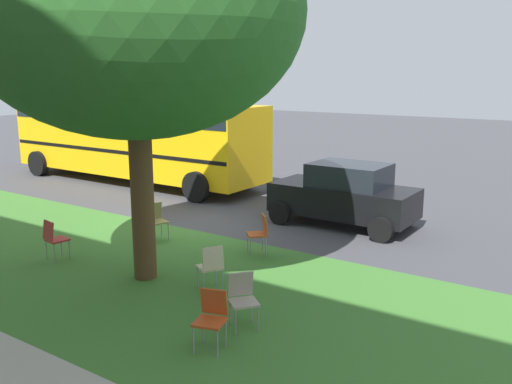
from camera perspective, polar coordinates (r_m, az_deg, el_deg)
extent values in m
plane|color=#424247|center=(14.36, -6.05, -3.72)|extent=(80.00, 80.00, 0.00)
cube|color=#3D752D|center=(12.22, -15.85, -6.99)|extent=(48.00, 6.00, 0.01)
cylinder|color=brown|center=(10.69, -11.67, 0.27)|extent=(0.44, 0.44, 3.52)
ellipsoid|color=#2D6B28|center=(10.53, -12.46, 17.71)|extent=(6.14, 6.14, 4.54)
cube|color=#C64C1E|center=(12.20, 0.08, -4.38)|extent=(0.58, 0.58, 0.04)
cube|color=#C64C1E|center=(12.17, 0.92, -3.26)|extent=(0.34, 0.34, 0.40)
cylinder|color=gray|center=(12.41, -0.85, -5.20)|extent=(0.02, 0.02, 0.42)
cylinder|color=gray|center=(12.07, -0.56, -5.71)|extent=(0.02, 0.02, 0.42)
cylinder|color=gray|center=(12.47, 0.70, -5.12)|extent=(0.02, 0.02, 0.42)
cylinder|color=gray|center=(12.13, 1.03, -5.62)|extent=(0.02, 0.02, 0.42)
cube|color=beige|center=(10.24, -4.80, -7.73)|extent=(0.56, 0.56, 0.04)
cube|color=beige|center=(10.00, -4.45, -6.76)|extent=(0.27, 0.39, 0.40)
cylinder|color=gray|center=(10.52, -4.19, -8.48)|extent=(0.02, 0.02, 0.42)
cylinder|color=gray|center=(10.41, -6.05, -8.76)|extent=(0.02, 0.02, 0.42)
cylinder|color=gray|center=(10.23, -3.48, -9.09)|extent=(0.02, 0.02, 0.42)
cylinder|color=gray|center=(10.11, -5.39, -9.39)|extent=(0.02, 0.02, 0.42)
cube|color=#ADA393|center=(8.72, -1.26, -11.33)|extent=(0.57, 0.58, 0.04)
cube|color=#ADA393|center=(8.79, -1.59, -9.44)|extent=(0.32, 0.36, 0.40)
cylinder|color=gray|center=(8.62, -2.12, -13.29)|extent=(0.02, 0.02, 0.42)
cylinder|color=gray|center=(8.71, 0.23, -13.00)|extent=(0.02, 0.02, 0.42)
cylinder|color=gray|center=(8.92, -2.70, -12.39)|extent=(0.02, 0.02, 0.42)
cylinder|color=gray|center=(9.01, -0.43, -12.12)|extent=(0.02, 0.02, 0.42)
cube|color=#C64C1E|center=(8.12, -4.80, -13.23)|extent=(0.52, 0.51, 0.04)
cube|color=#C64C1E|center=(8.18, -4.35, -11.20)|extent=(0.41, 0.20, 0.40)
cylinder|color=gray|center=(8.15, -6.45, -14.97)|extent=(0.02, 0.02, 0.42)
cylinder|color=gray|center=(8.02, -4.00, -15.38)|extent=(0.02, 0.02, 0.42)
cylinder|color=gray|center=(8.43, -5.50, -13.99)|extent=(0.02, 0.02, 0.42)
cylinder|color=gray|center=(8.31, -3.13, -14.35)|extent=(0.02, 0.02, 0.42)
cube|color=#B7332D|center=(12.55, -19.81, -4.65)|extent=(0.48, 0.46, 0.04)
cube|color=#B7332D|center=(12.42, -20.63, -3.74)|extent=(0.41, 0.15, 0.40)
cylinder|color=gray|center=(12.54, -18.67, -5.68)|extent=(0.02, 0.02, 0.42)
cylinder|color=gray|center=(12.85, -19.43, -5.31)|extent=(0.02, 0.02, 0.42)
cylinder|color=gray|center=(12.39, -20.06, -5.99)|extent=(0.02, 0.02, 0.42)
cylinder|color=gray|center=(12.71, -20.79, -5.60)|extent=(0.02, 0.02, 0.42)
cube|color=olive|center=(13.39, -10.09, -3.06)|extent=(0.51, 0.52, 0.04)
cube|color=olive|center=(13.49, -10.49, -1.92)|extent=(0.20, 0.41, 0.40)
cylinder|color=gray|center=(13.23, -10.38, -4.30)|extent=(0.02, 0.02, 0.42)
cylinder|color=gray|center=(13.40, -9.03, -4.04)|extent=(0.02, 0.02, 0.42)
cylinder|color=gray|center=(13.52, -11.07, -3.96)|extent=(0.02, 0.02, 0.42)
cylinder|color=gray|center=(13.68, -9.73, -3.72)|extent=(0.02, 0.02, 0.42)
cube|color=black|center=(14.58, 8.97, -0.80)|extent=(3.70, 1.64, 0.76)
cube|color=#1E232B|center=(14.39, 9.60, 1.65)|extent=(1.90, 1.44, 0.64)
cylinder|color=black|center=(14.57, 2.47, -2.20)|extent=(0.60, 0.18, 0.60)
cylinder|color=black|center=(16.04, 5.75, -0.92)|extent=(0.60, 0.18, 0.60)
cylinder|color=black|center=(13.37, 12.74, -3.83)|extent=(0.60, 0.18, 0.60)
cylinder|color=black|center=(14.95, 15.22, -2.26)|extent=(0.60, 0.18, 0.60)
cube|color=yellow|center=(20.58, -12.50, 5.51)|extent=(10.40, 2.44, 2.50)
cube|color=black|center=(20.62, -12.46, 4.55)|extent=(10.30, 2.46, 0.12)
cube|color=black|center=(20.50, -12.62, 8.01)|extent=(10.30, 2.46, 0.56)
cylinder|color=black|center=(23.06, -21.52, 2.76)|extent=(0.96, 0.28, 0.96)
cylinder|color=black|center=(24.54, -16.68, 3.62)|extent=(0.96, 0.28, 0.96)
cylinder|color=black|center=(17.12, -6.16, 0.53)|extent=(0.96, 0.28, 0.96)
cylinder|color=black|center=(19.07, -1.26, 1.80)|extent=(0.96, 0.28, 0.96)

